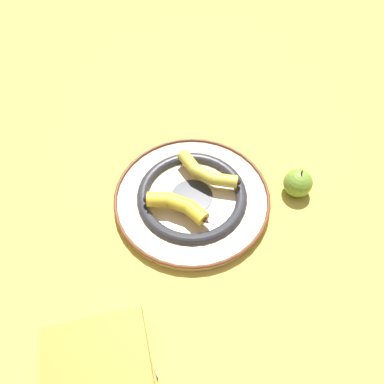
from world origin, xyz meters
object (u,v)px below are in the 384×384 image
at_px(banana_a, 179,205).
at_px(apple, 298,183).
at_px(decorative_bowl, 192,197).
at_px(banana_b, 205,171).
at_px(book_stack, 101,364).

height_order(banana_a, apple, apple).
distance_m(decorative_bowl, banana_b, 0.07).
relative_size(decorative_bowl, apple, 4.60).
height_order(banana_b, apple, apple).
xyz_separation_m(book_stack, apple, (0.42, -0.44, -0.01)).
relative_size(banana_a, book_stack, 0.76).
bearing_deg(book_stack, decorative_bowl, -133.90).
bearing_deg(decorative_bowl, book_stack, 156.48).
bearing_deg(apple, book_stack, 133.91).
bearing_deg(decorative_bowl, apple, -83.70).
bearing_deg(banana_b, decorative_bowl, -87.15).
relative_size(book_stack, apple, 2.58).
xyz_separation_m(banana_a, banana_b, (0.10, -0.06, -0.00)).
xyz_separation_m(decorative_bowl, book_stack, (-0.39, 0.17, 0.03)).
distance_m(decorative_bowl, book_stack, 0.43).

